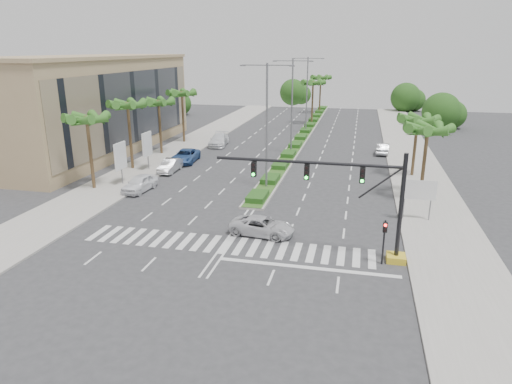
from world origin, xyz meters
TOP-DOWN VIEW (x-y plane):
  - ground at (0.00, 0.00)m, footprint 160.00×160.00m
  - footpath_right at (15.20, 20.00)m, footprint 6.00×120.00m
  - footpath_left at (-15.20, 20.00)m, footprint 6.00×120.00m
  - median at (0.00, 45.00)m, footprint 2.20×75.00m
  - median_grass at (0.00, 45.00)m, footprint 1.80×75.00m
  - building at (-26.00, 26.00)m, footprint 12.00×36.00m
  - signal_gantry at (9.27, -0.00)m, footprint 12.60×1.20m
  - pedestrian_signal at (10.60, -0.68)m, footprint 0.28×0.36m
  - direction_sign at (13.50, 7.99)m, footprint 2.70×0.11m
  - billboard_near at (-14.50, 12.00)m, footprint 0.18×2.10m
  - billboard_far at (-14.50, 18.00)m, footprint 0.18×2.10m
  - palm_left_near at (-16.50, 10.00)m, footprint 4.57×4.68m
  - palm_left_mid at (-16.50, 18.00)m, footprint 4.57×4.68m
  - palm_left_far at (-16.50, 26.00)m, footprint 4.57×4.68m
  - palm_left_end at (-16.50, 34.00)m, footprint 4.57×4.68m
  - palm_right_near at (14.50, 14.00)m, footprint 4.57×4.68m
  - palm_right_far at (14.50, 22.00)m, footprint 4.57×4.68m
  - palm_median_a at (0.00, 55.00)m, footprint 4.57×4.68m
  - palm_median_b at (0.00, 70.00)m, footprint 4.57×4.68m
  - streetlight_near at (0.00, 14.00)m, footprint 5.10×0.25m
  - streetlight_mid at (0.00, 30.00)m, footprint 5.10×0.25m
  - streetlight_far at (0.00, 46.00)m, footprint 5.10×0.25m
  - car_parked_a at (-11.80, 10.42)m, footprint 2.22×4.75m
  - car_parked_b at (-11.80, 17.85)m, footprint 1.60×4.42m
  - car_parked_c at (-11.80, 22.51)m, footprint 3.07×5.80m
  - car_parked_d at (-10.83, 33.04)m, footprint 2.96×5.92m
  - car_crossing at (2.07, 2.43)m, footprint 5.08×2.83m
  - car_right at (11.80, 32.63)m, footprint 1.84×4.43m

SIDE VIEW (x-z plane):
  - ground at x=0.00m, z-range 0.00..0.00m
  - footpath_right at x=15.20m, z-range 0.00..0.15m
  - footpath_left at x=-15.20m, z-range 0.00..0.15m
  - median at x=0.00m, z-range 0.00..0.20m
  - median_grass at x=0.00m, z-range 0.20..0.24m
  - car_crossing at x=2.07m, z-range 0.00..1.34m
  - car_right at x=11.80m, z-range 0.00..1.42m
  - car_parked_b at x=-11.80m, z-range 0.00..1.45m
  - car_parked_c at x=-11.80m, z-range 0.00..1.55m
  - car_parked_a at x=-11.80m, z-range 0.00..1.57m
  - car_parked_d at x=-10.83m, z-range 0.00..1.65m
  - pedestrian_signal at x=10.60m, z-range 0.54..3.54m
  - direction_sign at x=13.50m, z-range 0.75..4.15m
  - billboard_near at x=-14.50m, z-range 0.79..5.14m
  - billboard_far at x=-14.50m, z-range 0.79..5.14m
  - signal_gantry at x=9.27m, z-range -0.14..7.06m
  - palm_right_far at x=14.50m, z-range 2.54..9.29m
  - building at x=-26.00m, z-range 0.00..12.00m
  - palm_right_near at x=14.50m, z-range 2.68..9.73m
  - palm_left_far at x=-16.50m, z-range 2.82..10.17m
  - palm_left_near at x=-16.50m, z-range 2.91..10.46m
  - streetlight_near at x=0.00m, z-range 0.81..12.81m
  - streetlight_mid at x=0.00m, z-range 0.81..12.81m
  - streetlight_far at x=0.00m, z-range 0.81..12.81m
  - palm_left_end at x=-16.50m, z-range 3.01..10.76m
  - palm_left_mid at x=-16.50m, z-range 3.10..11.05m
  - palm_median_a at x=0.00m, z-range 3.15..11.20m
  - palm_median_b at x=0.00m, z-range 3.15..11.20m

